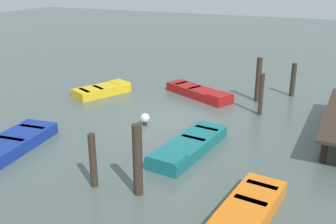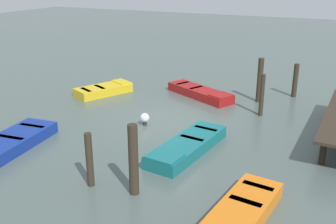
# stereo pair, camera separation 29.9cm
# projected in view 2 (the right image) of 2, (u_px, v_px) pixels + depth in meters

# --- Properties ---
(ground_plane) EXTENTS (80.00, 80.00, 0.00)m
(ground_plane) POSITION_uv_depth(u_px,v_px,m) (168.00, 120.00, 15.84)
(ground_plane) COLOR #4C5B56
(rowboat_red) EXTENTS (2.53, 3.69, 0.46)m
(rowboat_red) POSITION_uv_depth(u_px,v_px,m) (200.00, 92.00, 18.70)
(rowboat_red) COLOR maroon
(rowboat_red) RESTS_ON ground_plane
(rowboat_blue) EXTENTS (4.19, 1.71, 0.46)m
(rowboat_blue) POSITION_uv_depth(u_px,v_px,m) (4.00, 146.00, 12.98)
(rowboat_blue) COLOR navy
(rowboat_blue) RESTS_ON ground_plane
(rowboat_yellow) EXTENTS (2.92, 2.16, 0.46)m
(rowboat_yellow) POSITION_uv_depth(u_px,v_px,m) (104.00, 90.00, 19.15)
(rowboat_yellow) COLOR gold
(rowboat_yellow) RESTS_ON ground_plane
(rowboat_orange) EXTENTS (3.23, 1.43, 0.46)m
(rowboat_orange) POSITION_uv_depth(u_px,v_px,m) (241.00, 213.00, 9.41)
(rowboat_orange) COLOR orange
(rowboat_orange) RESTS_ON ground_plane
(rowboat_teal) EXTENTS (3.77, 1.54, 0.46)m
(rowboat_teal) POSITION_uv_depth(u_px,v_px,m) (187.00, 146.00, 12.98)
(rowboat_teal) COLOR #14666B
(rowboat_teal) RESTS_ON ground_plane
(mooring_piling_far_right) EXTENTS (0.25, 0.25, 2.02)m
(mooring_piling_far_right) POSITION_uv_depth(u_px,v_px,m) (260.00, 80.00, 17.76)
(mooring_piling_far_right) COLOR #33281E
(mooring_piling_far_right) RESTS_ON ground_plane
(mooring_piling_mid_left) EXTENTS (0.20, 0.20, 1.58)m
(mooring_piling_mid_left) POSITION_uv_depth(u_px,v_px,m) (89.00, 160.00, 10.77)
(mooring_piling_mid_left) COLOR #33281E
(mooring_piling_mid_left) RESTS_ON ground_plane
(mooring_piling_center) EXTENTS (0.24, 0.24, 1.59)m
(mooring_piling_center) POSITION_uv_depth(u_px,v_px,m) (295.00, 80.00, 18.55)
(mooring_piling_center) COLOR #33281E
(mooring_piling_center) RESTS_ON ground_plane
(mooring_piling_far_left) EXTENTS (0.18, 0.18, 1.76)m
(mooring_piling_far_left) POSITION_uv_depth(u_px,v_px,m) (262.00, 95.00, 16.08)
(mooring_piling_far_left) COLOR #33281E
(mooring_piling_far_left) RESTS_ON ground_plane
(mooring_piling_near_right) EXTENTS (0.26, 0.26, 1.99)m
(mooring_piling_near_right) POSITION_uv_depth(u_px,v_px,m) (133.00, 160.00, 10.30)
(mooring_piling_near_right) COLOR #33281E
(mooring_piling_near_right) RESTS_ON ground_plane
(marker_buoy) EXTENTS (0.36, 0.36, 0.48)m
(marker_buoy) POSITION_uv_depth(u_px,v_px,m) (145.00, 118.00, 15.25)
(marker_buoy) COLOR #262626
(marker_buoy) RESTS_ON ground_plane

